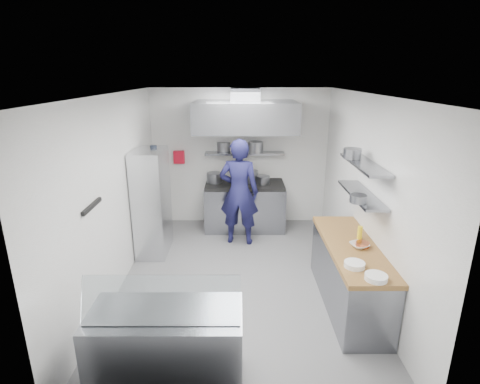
{
  "coord_description": "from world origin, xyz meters",
  "views": [
    {
      "loc": [
        -0.01,
        -5.11,
        3.06
      ],
      "look_at": [
        0.0,
        0.6,
        1.25
      ],
      "focal_mm": 28.0,
      "sensor_mm": 36.0,
      "label": 1
    }
  ],
  "objects_px": {
    "gas_range": "(245,207)",
    "wire_rack": "(152,202)",
    "chef": "(239,192)",
    "display_case": "(168,348)"
  },
  "relations": [
    {
      "from": "gas_range",
      "to": "wire_rack",
      "type": "xyz_separation_m",
      "value": [
        -1.63,
        -1.06,
        0.48
      ]
    },
    {
      "from": "wire_rack",
      "to": "gas_range",
      "type": "bearing_deg",
      "value": 33.02
    },
    {
      "from": "chef",
      "to": "display_case",
      "type": "relative_size",
      "value": 1.32
    },
    {
      "from": "wire_rack",
      "to": "display_case",
      "type": "xyz_separation_m",
      "value": [
        0.8,
        -3.04,
        -0.5
      ]
    },
    {
      "from": "chef",
      "to": "gas_range",
      "type": "bearing_deg",
      "value": -90.89
    },
    {
      "from": "wire_rack",
      "to": "display_case",
      "type": "height_order",
      "value": "wire_rack"
    },
    {
      "from": "gas_range",
      "to": "display_case",
      "type": "distance_m",
      "value": 4.18
    },
    {
      "from": "chef",
      "to": "display_case",
      "type": "height_order",
      "value": "chef"
    },
    {
      "from": "gas_range",
      "to": "wire_rack",
      "type": "distance_m",
      "value": 2.0
    },
    {
      "from": "gas_range",
      "to": "display_case",
      "type": "relative_size",
      "value": 1.07
    }
  ]
}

